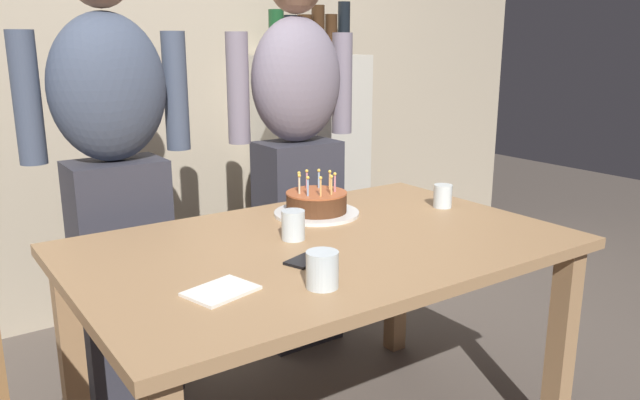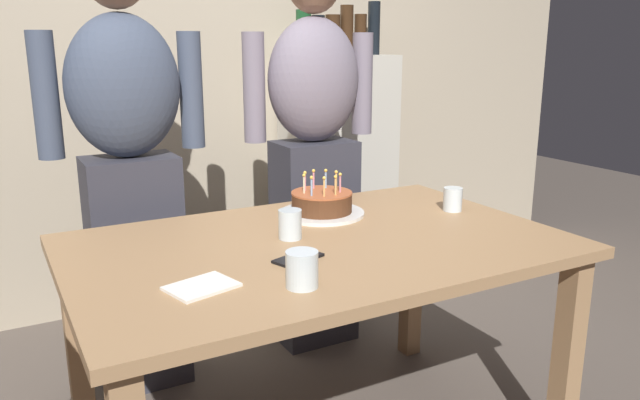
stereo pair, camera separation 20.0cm
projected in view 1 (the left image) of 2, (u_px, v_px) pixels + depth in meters
back_wall at (140, 49)px, 3.01m from camera, size 5.20×0.10×2.60m
dining_table at (323, 270)px, 1.94m from camera, size 1.50×0.96×0.74m
birthday_cake at (317, 204)px, 2.20m from camera, size 0.30×0.30×0.15m
water_glass_near at (293, 225)px, 1.92m from camera, size 0.07×0.07×0.09m
water_glass_far at (443, 196)px, 2.30m from camera, size 0.07×0.07×0.09m
water_glass_side at (322, 270)px, 1.54m from camera, size 0.08×0.08×0.09m
cell_phone at (309, 259)px, 1.75m from camera, size 0.16×0.12×0.01m
napkin_stack at (221, 291)px, 1.52m from camera, size 0.19×0.16×0.01m
person_man_bearded at (115, 173)px, 2.25m from camera, size 0.61×0.27×1.66m
person_woman_cardigan at (297, 152)px, 2.68m from camera, size 0.61×0.27×1.66m
shelf_cabinet at (312, 167)px, 3.47m from camera, size 0.61×0.30×1.55m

